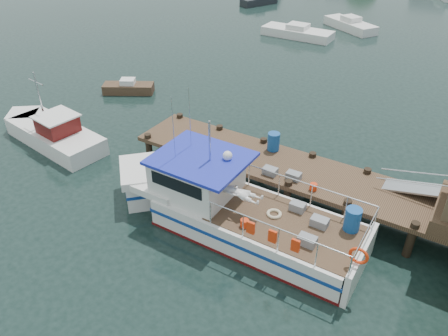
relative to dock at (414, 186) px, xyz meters
The scene contains 8 objects.
ground_plane 6.89m from the dock, behind, with size 160.00×160.00×0.00m, color black.
dock is the anchor object (origin of this frame).
lobster_boat 7.18m from the dock, 151.20° to the right, with size 11.46×3.47×5.45m.
work_boat 18.03m from the dock, behind, with size 7.43×3.07×3.88m.
moored_rowboat 19.57m from the dock, 166.04° to the left, with size 3.42×2.64×0.96m.
moored_a 26.71m from the dock, 122.87° to the left, with size 6.41×2.21×1.18m.
moored_b 29.59m from the dock, 112.23° to the left, with size 5.83×4.55×1.25m.
moored_e 39.54m from the dock, 126.42° to the left, with size 3.18×4.64×1.22m.
Camera 1 is at (7.48, -15.16, 11.81)m, focal length 35.00 mm.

